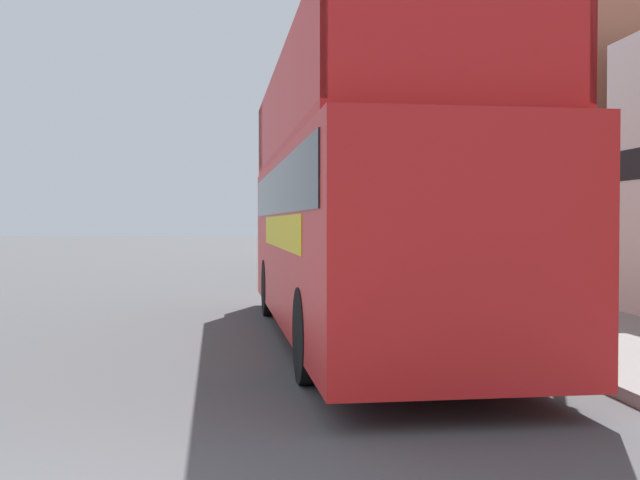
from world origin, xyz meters
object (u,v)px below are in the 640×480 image
at_px(lamp_post_nearest, 557,93).
at_px(lamp_post_second, 401,153).
at_px(tour_bus, 359,221).
at_px(parked_car_ahead_of_bus, 337,265).

bearing_deg(lamp_post_nearest, lamp_post_second, 89.95).
xyz_separation_m(tour_bus, lamp_post_second, (2.30, 7.56, 1.74)).
bearing_deg(lamp_post_second, lamp_post_nearest, -90.05).
bearing_deg(tour_bus, lamp_post_nearest, -40.92).
distance_m(parked_car_ahead_of_bus, lamp_post_nearest, 10.76).
distance_m(tour_bus, lamp_post_nearest, 3.40).
relative_size(tour_bus, lamp_post_second, 2.05).
relative_size(tour_bus, lamp_post_nearest, 2.11).
xyz_separation_m(lamp_post_nearest, lamp_post_second, (0.01, 9.44, 0.09)).
bearing_deg(parked_car_ahead_of_bus, lamp_post_nearest, -80.06).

